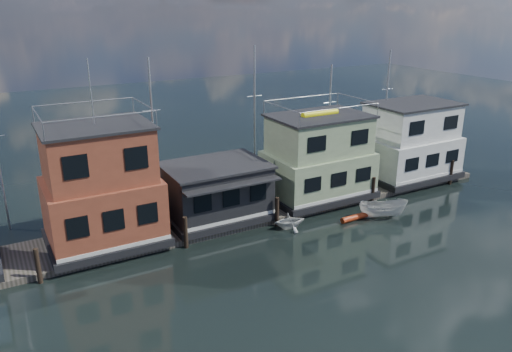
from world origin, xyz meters
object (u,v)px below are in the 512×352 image
houseboat_red (101,188)px  houseboat_green (318,158)px  dinghy_white (290,221)px  motorboat (383,209)px  houseboat_white (410,142)px  houseboat_dark (216,191)px  red_kayak (358,217)px

houseboat_red → houseboat_green: (17.00, 0.00, -0.55)m
houseboat_red → dinghy_white: 13.08m
dinghy_white → motorboat: bearing=-93.3°
motorboat → houseboat_white: bearing=-28.3°
houseboat_red → houseboat_green: 17.01m
houseboat_green → dinghy_white: houseboat_green is taller
houseboat_dark → dinghy_white: size_ratio=3.24×
houseboat_green → motorboat: bearing=-67.8°
houseboat_red → red_kayak: (17.40, -4.77, -3.88)m
houseboat_dark → dinghy_white: 5.72m
dinghy_white → houseboat_dark: bearing=59.6°
houseboat_red → dinghy_white: (12.07, -3.60, -3.50)m
houseboat_red → houseboat_dark: 8.18m
houseboat_red → houseboat_white: 27.01m
houseboat_red → red_kayak: bearing=-15.3°
houseboat_green → motorboat: 6.50m
motorboat → houseboat_green: bearing=49.0°
houseboat_dark → houseboat_green: bearing=0.1°
houseboat_dark → red_kayak: 10.76m
motorboat → dinghy_white: bearing=102.5°
houseboat_white → houseboat_red: bearing=-180.0°
houseboat_white → dinghy_white: 15.63m
houseboat_green → red_kayak: houseboat_green is taller
houseboat_dark → red_kayak: size_ratio=2.43×
dinghy_white → red_kayak: (5.33, -1.18, -0.38)m
houseboat_red → houseboat_dark: houseboat_red is taller
houseboat_red → motorboat: size_ratio=3.23×
houseboat_white → red_kayak: bearing=-153.6°
houseboat_dark → motorboat: size_ratio=2.02×
dinghy_white → houseboat_white: bearing=-65.5°
dinghy_white → red_kayak: size_ratio=0.75×
houseboat_white → red_kayak: houseboat_white is taller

